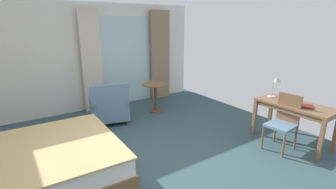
{
  "coord_description": "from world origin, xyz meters",
  "views": [
    {
      "loc": [
        -1.77,
        -2.9,
        2.16
      ],
      "look_at": [
        0.7,
        0.75,
        0.87
      ],
      "focal_mm": 26.55,
      "sensor_mm": 36.0,
      "label": 1
    }
  ],
  "objects_px": {
    "armchair_by_window": "(109,107)",
    "round_cafe_table": "(155,91)",
    "writing_desk": "(295,109)",
    "bed": "(29,170)",
    "closed_book": "(304,106)",
    "desk_lamp": "(276,82)",
    "desk_chair": "(284,120)"
  },
  "relations": [
    {
      "from": "desk_chair",
      "to": "closed_book",
      "type": "xyz_separation_m",
      "value": [
        0.31,
        -0.14,
        0.23
      ]
    },
    {
      "from": "writing_desk",
      "to": "desk_chair",
      "type": "bearing_deg",
      "value": -175.86
    },
    {
      "from": "writing_desk",
      "to": "round_cafe_table",
      "type": "bearing_deg",
      "value": 112.99
    },
    {
      "from": "bed",
      "to": "desk_chair",
      "type": "xyz_separation_m",
      "value": [
        3.83,
        -1.2,
        0.24
      ]
    },
    {
      "from": "closed_book",
      "to": "armchair_by_window",
      "type": "distance_m",
      "value": 3.8
    },
    {
      "from": "writing_desk",
      "to": "desk_chair",
      "type": "distance_m",
      "value": 0.37
    },
    {
      "from": "closed_book",
      "to": "round_cafe_table",
      "type": "relative_size",
      "value": 0.39
    },
    {
      "from": "desk_lamp",
      "to": "armchair_by_window",
      "type": "xyz_separation_m",
      "value": [
        -2.55,
        2.26,
        -0.67
      ]
    },
    {
      "from": "round_cafe_table",
      "to": "writing_desk",
      "type": "bearing_deg",
      "value": -67.01
    },
    {
      "from": "writing_desk",
      "to": "round_cafe_table",
      "type": "height_order",
      "value": "writing_desk"
    },
    {
      "from": "desk_chair",
      "to": "bed",
      "type": "bearing_deg",
      "value": 162.6
    },
    {
      "from": "writing_desk",
      "to": "closed_book",
      "type": "relative_size",
      "value": 4.69
    },
    {
      "from": "writing_desk",
      "to": "armchair_by_window",
      "type": "height_order",
      "value": "armchair_by_window"
    },
    {
      "from": "bed",
      "to": "desk_lamp",
      "type": "distance_m",
      "value": 4.4
    },
    {
      "from": "armchair_by_window",
      "to": "round_cafe_table",
      "type": "height_order",
      "value": "armchair_by_window"
    },
    {
      "from": "desk_lamp",
      "to": "round_cafe_table",
      "type": "relative_size",
      "value": 0.6
    },
    {
      "from": "desk_chair",
      "to": "closed_book",
      "type": "height_order",
      "value": "desk_chair"
    },
    {
      "from": "desk_lamp",
      "to": "closed_book",
      "type": "height_order",
      "value": "desk_lamp"
    },
    {
      "from": "bed",
      "to": "armchair_by_window",
      "type": "xyz_separation_m",
      "value": [
        1.73,
        1.57,
        0.07
      ]
    },
    {
      "from": "bed",
      "to": "armchair_by_window",
      "type": "distance_m",
      "value": 2.34
    },
    {
      "from": "closed_book",
      "to": "desk_chair",
      "type": "bearing_deg",
      "value": 127.64
    },
    {
      "from": "desk_lamp",
      "to": "armchair_by_window",
      "type": "relative_size",
      "value": 0.45
    },
    {
      "from": "bed",
      "to": "round_cafe_table",
      "type": "bearing_deg",
      "value": 29.37
    },
    {
      "from": "closed_book",
      "to": "round_cafe_table",
      "type": "bearing_deg",
      "value": 83.05
    },
    {
      "from": "round_cafe_table",
      "to": "bed",
      "type": "bearing_deg",
      "value": -150.63
    },
    {
      "from": "bed",
      "to": "writing_desk",
      "type": "xyz_separation_m",
      "value": [
        4.18,
        -1.18,
        0.37
      ]
    },
    {
      "from": "writing_desk",
      "to": "armchair_by_window",
      "type": "distance_m",
      "value": 3.69
    },
    {
      "from": "desk_chair",
      "to": "armchair_by_window",
      "type": "bearing_deg",
      "value": 127.18
    },
    {
      "from": "bed",
      "to": "desk_lamp",
      "type": "xyz_separation_m",
      "value": [
        4.28,
        -0.69,
        0.75
      ]
    },
    {
      "from": "desk_chair",
      "to": "closed_book",
      "type": "relative_size",
      "value": 3.48
    },
    {
      "from": "bed",
      "to": "closed_book",
      "type": "bearing_deg",
      "value": -17.93
    },
    {
      "from": "armchair_by_window",
      "to": "desk_chair",
      "type": "bearing_deg",
      "value": -52.82
    }
  ]
}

